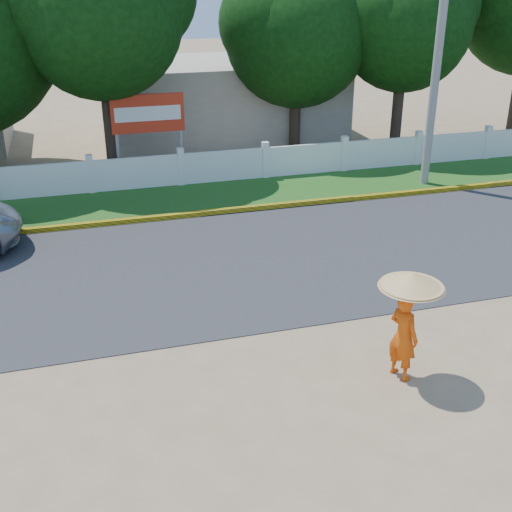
# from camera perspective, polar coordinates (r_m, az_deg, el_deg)

# --- Properties ---
(ground) EXTENTS (120.00, 120.00, 0.00)m
(ground) POSITION_cam_1_polar(r_m,az_deg,el_deg) (12.45, 2.59, -9.13)
(ground) COLOR #9E8460
(ground) RESTS_ON ground
(road) EXTENTS (60.00, 7.00, 0.02)m
(road) POSITION_cam_1_polar(r_m,az_deg,el_deg) (16.23, -2.45, -0.67)
(road) COLOR #38383A
(road) RESTS_ON ground
(grass_verge) EXTENTS (60.00, 3.50, 0.03)m
(grass_verge) POSITION_cam_1_polar(r_m,az_deg,el_deg) (21.01, -5.91, 5.16)
(grass_verge) COLOR #2D601E
(grass_verge) RESTS_ON ground
(curb) EXTENTS (40.00, 0.18, 0.16)m
(curb) POSITION_cam_1_polar(r_m,az_deg,el_deg) (19.41, -4.98, 3.77)
(curb) COLOR yellow
(curb) RESTS_ON ground
(fence) EXTENTS (40.00, 0.10, 1.10)m
(fence) POSITION_cam_1_polar(r_m,az_deg,el_deg) (22.21, -6.67, 7.63)
(fence) COLOR silver
(fence) RESTS_ON ground
(building_near) EXTENTS (10.00, 6.00, 3.20)m
(building_near) POSITION_cam_1_polar(r_m,az_deg,el_deg) (29.03, -3.19, 13.82)
(building_near) COLOR #B7AD99
(building_near) RESTS_ON ground
(utility_pole) EXTENTS (0.28, 0.28, 8.68)m
(utility_pole) POSITION_cam_1_polar(r_m,az_deg,el_deg) (22.24, 15.88, 16.93)
(utility_pole) COLOR gray
(utility_pole) RESTS_ON ground
(monk_with_parasol) EXTENTS (1.15, 1.15, 2.10)m
(monk_with_parasol) POSITION_cam_1_polar(r_m,az_deg,el_deg) (11.57, 13.30, -4.72)
(monk_with_parasol) COLOR #DB4D0B
(monk_with_parasol) RESTS_ON ground
(billboard) EXTENTS (2.50, 0.13, 2.95)m
(billboard) POSITION_cam_1_polar(r_m,az_deg,el_deg) (22.75, -9.58, 12.00)
(billboard) COLOR gray
(billboard) RESTS_ON ground
(tree_row) EXTENTS (34.44, 7.75, 8.57)m
(tree_row) POSITION_cam_1_polar(r_m,az_deg,el_deg) (24.37, -5.87, 19.75)
(tree_row) COLOR #473828
(tree_row) RESTS_ON ground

